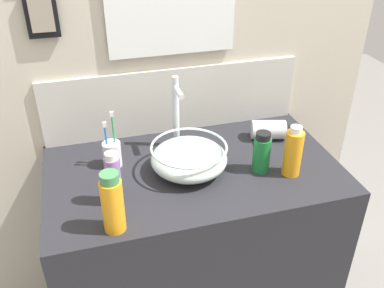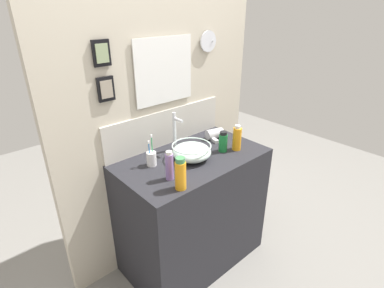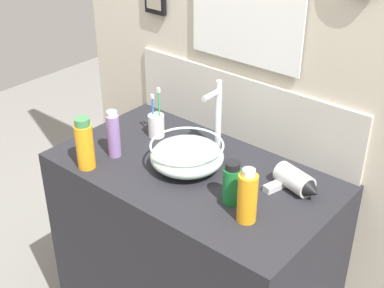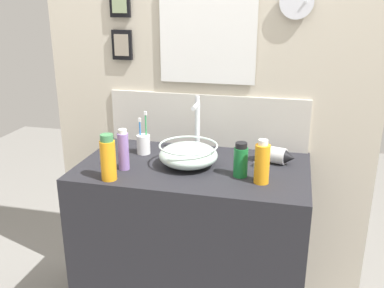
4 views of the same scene
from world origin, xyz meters
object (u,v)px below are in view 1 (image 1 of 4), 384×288
faucet (176,109)px  hair_drier (272,130)px  soap_dispenser (113,203)px  shampoo_bottle (262,153)px  lotion_bottle (293,152)px  glass_bowl_sink (189,158)px  toothbrush_cup (112,154)px  spray_bottle (114,179)px

faucet → hair_drier: faucet is taller
soap_dispenser → shampoo_bottle: bearing=17.2°
soap_dispenser → lotion_bottle: bearing=10.6°
glass_bowl_sink → hair_drier: size_ratio=1.42×
glass_bowl_sink → toothbrush_cup: size_ratio=1.26×
soap_dispenser → spray_bottle: size_ratio=1.07×
hair_drier → shampoo_bottle: (-0.13, -0.19, 0.04)m
hair_drier → lotion_bottle: lotion_bottle is taller
soap_dispenser → lotion_bottle: 0.62m
faucet → toothbrush_cup: bearing=-165.8°
hair_drier → soap_dispenser: soap_dispenser is taller
glass_bowl_sink → hair_drier: glass_bowl_sink is taller
glass_bowl_sink → soap_dispenser: size_ratio=1.35×
hair_drier → faucet: bearing=173.4°
glass_bowl_sink → toothbrush_cup: (-0.25, 0.11, -0.00)m
shampoo_bottle → toothbrush_cup: bearing=161.1°
shampoo_bottle → glass_bowl_sink: bearing=165.8°
glass_bowl_sink → spray_bottle: bearing=-158.9°
glass_bowl_sink → spray_bottle: size_ratio=1.44×
hair_drier → lotion_bottle: size_ratio=1.01×
faucet → soap_dispenser: 0.48m
toothbrush_cup → shampoo_bottle: 0.51m
glass_bowl_sink → hair_drier: 0.39m
glass_bowl_sink → faucet: 0.20m
toothbrush_cup → soap_dispenser: bearing=-95.7°
toothbrush_cup → soap_dispenser: toothbrush_cup is taller
glass_bowl_sink → faucet: faucet is taller
hair_drier → spray_bottle: size_ratio=1.02×
faucet → shampoo_bottle: size_ratio=1.89×
hair_drier → shampoo_bottle: bearing=-124.4°
faucet → spray_bottle: faucet is taller
toothbrush_cup → soap_dispenser: (-0.03, -0.33, 0.04)m
glass_bowl_sink → faucet: bearing=90.0°
shampoo_bottle → lotion_bottle: size_ratio=0.81×
faucet → lotion_bottle: size_ratio=1.53×
hair_drier → spray_bottle: bearing=-160.2°
hair_drier → shampoo_bottle: 0.23m
faucet → hair_drier: size_ratio=1.52×
glass_bowl_sink → shampoo_bottle: shampoo_bottle is taller
glass_bowl_sink → lotion_bottle: 0.35m
faucet → shampoo_bottle: bearing=-43.8°
toothbrush_cup → spray_bottle: bearing=-94.4°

